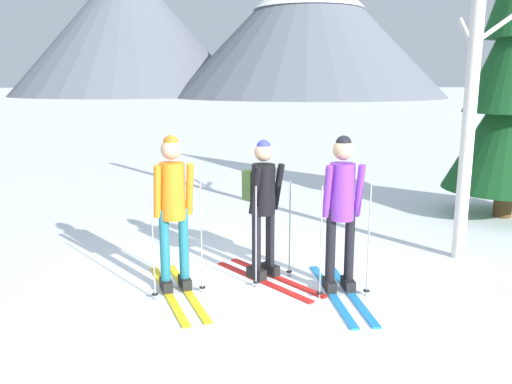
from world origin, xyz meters
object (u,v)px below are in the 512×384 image
object	(u,v)px
skier_in_black	(263,202)
skier_in_purple	(341,205)
birch_tree_tall	(474,61)
skier_in_orange	(173,204)

from	to	relation	value
skier_in_black	skier_in_purple	world-z (taller)	skier_in_purple
birch_tree_tall	skier_in_orange	bearing A→B (deg)	-167.86
skier_in_orange	skier_in_purple	world-z (taller)	skier_in_orange
skier_in_orange	skier_in_purple	distance (m)	1.89
skier_in_purple	skier_in_orange	bearing A→B (deg)	174.01
skier_in_black	skier_in_orange	bearing A→B (deg)	-163.83
skier_in_black	skier_in_purple	size ratio (longest dim) A/B	0.95
skier_in_orange	skier_in_black	size ratio (longest dim) A/B	1.06
skier_in_black	birch_tree_tall	size ratio (longest dim) A/B	0.33
skier_in_orange	skier_in_purple	bearing A→B (deg)	-5.99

